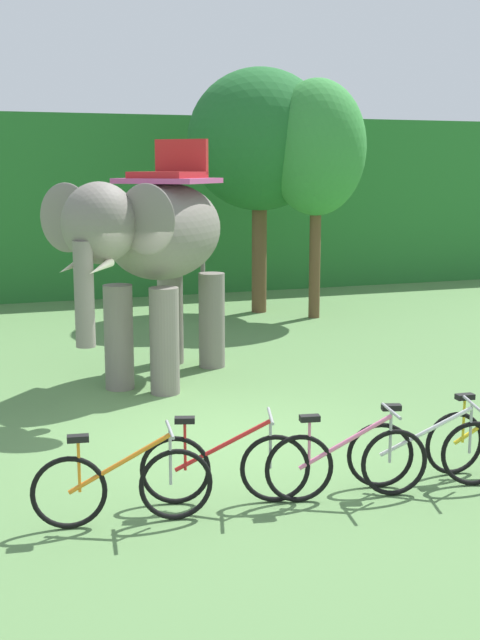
% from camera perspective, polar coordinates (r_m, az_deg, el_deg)
% --- Properties ---
extents(ground_plane, '(80.00, 80.00, 0.00)m').
position_cam_1_polar(ground_plane, '(10.34, -1.03, -8.24)').
color(ground_plane, '#567F47').
extents(foliage_hedge, '(36.00, 6.00, 4.66)m').
position_cam_1_polar(foliage_hedge, '(24.12, -12.07, 7.91)').
color(foliage_hedge, '#28702D').
rests_on(foliage_hedge, ground).
extents(tree_far_right, '(3.27, 3.27, 5.55)m').
position_cam_1_polar(tree_far_right, '(19.01, 1.38, 12.33)').
color(tree_far_right, brown).
rests_on(tree_far_right, ground).
extents(tree_far_left, '(2.16, 2.16, 5.24)m').
position_cam_1_polar(tree_far_left, '(18.33, 5.34, 11.74)').
color(tree_far_left, brown).
rests_on(tree_far_left, ground).
extents(elephant, '(3.51, 3.83, 3.78)m').
position_cam_1_polar(elephant, '(12.68, -5.81, 5.38)').
color(elephant, slate).
rests_on(elephant, ground).
extents(bike_orange, '(1.70, 0.52, 0.92)m').
position_cam_1_polar(bike_orange, '(7.95, -8.15, -11.30)').
color(bike_orange, black).
rests_on(bike_orange, ground).
extents(bike_red, '(1.65, 0.65, 0.92)m').
position_cam_1_polar(bike_red, '(8.34, -1.06, -10.13)').
color(bike_red, black).
rests_on(bike_red, ground).
extents(bike_pink, '(1.69, 0.52, 0.92)m').
position_cam_1_polar(bike_pink, '(8.51, 7.43, -9.79)').
color(bike_pink, black).
rests_on(bike_pink, ground).
extents(bike_white, '(1.65, 0.65, 0.92)m').
position_cam_1_polar(bike_white, '(8.97, 12.85, -8.89)').
color(bike_white, black).
rests_on(bike_white, ground).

